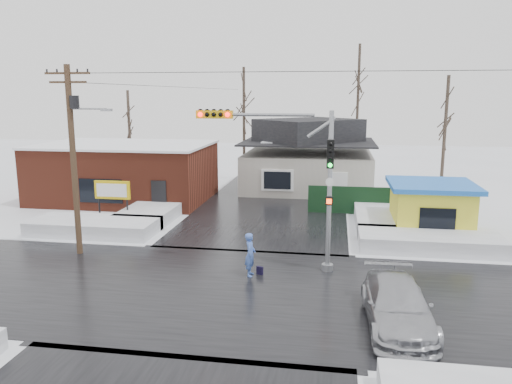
# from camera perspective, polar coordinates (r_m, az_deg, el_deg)

# --- Properties ---
(ground) EXTENTS (120.00, 120.00, 0.00)m
(ground) POSITION_cam_1_polar(r_m,az_deg,el_deg) (20.17, -3.71, -11.23)
(ground) COLOR white
(ground) RESTS_ON ground
(road_ns) EXTENTS (10.00, 120.00, 0.02)m
(road_ns) POSITION_cam_1_polar(r_m,az_deg,el_deg) (20.17, -3.71, -11.20)
(road_ns) COLOR black
(road_ns) RESTS_ON ground
(road_ew) EXTENTS (120.00, 10.00, 0.02)m
(road_ew) POSITION_cam_1_polar(r_m,az_deg,el_deg) (20.17, -3.71, -11.20)
(road_ew) COLOR black
(road_ew) RESTS_ON ground
(snowbank_nw) EXTENTS (7.00, 3.00, 0.80)m
(snowbank_nw) POSITION_cam_1_polar(r_m,az_deg,el_deg) (29.35, -17.99, -3.75)
(snowbank_nw) COLOR white
(snowbank_nw) RESTS_ON ground
(snowbank_ne) EXTENTS (7.00, 3.00, 0.80)m
(snowbank_ne) POSITION_cam_1_polar(r_m,az_deg,el_deg) (26.63, 19.21, -5.34)
(snowbank_ne) COLOR white
(snowbank_ne) RESTS_ON ground
(snowbank_nside_w) EXTENTS (3.00, 8.00, 0.80)m
(snowbank_nside_w) POSITION_cam_1_polar(r_m,az_deg,el_deg) (33.00, -10.97, -1.79)
(snowbank_nside_w) COLOR white
(snowbank_nside_w) RESTS_ON ground
(snowbank_nside_e) EXTENTS (3.00, 8.00, 0.80)m
(snowbank_nside_e) POSITION_cam_1_polar(r_m,az_deg,el_deg) (31.15, 14.03, -2.69)
(snowbank_nside_e) COLOR white
(snowbank_nside_e) RESTS_ON ground
(traffic_signal) EXTENTS (6.05, 0.68, 7.00)m
(traffic_signal) POSITION_cam_1_polar(r_m,az_deg,el_deg) (21.44, 4.27, 2.72)
(traffic_signal) COLOR gray
(traffic_signal) RESTS_ON ground
(utility_pole) EXTENTS (3.15, 0.44, 9.00)m
(utility_pole) POSITION_cam_1_polar(r_m,az_deg,el_deg) (24.98, -20.08, 4.60)
(utility_pole) COLOR #382619
(utility_pole) RESTS_ON ground
(brick_building) EXTENTS (12.20, 8.20, 4.12)m
(brick_building) POSITION_cam_1_polar(r_m,az_deg,el_deg) (37.82, -14.69, 2.27)
(brick_building) COLOR maroon
(brick_building) RESTS_ON ground
(marquee_sign) EXTENTS (2.20, 0.21, 2.55)m
(marquee_sign) POSITION_cam_1_polar(r_m,az_deg,el_deg) (31.20, -16.09, 0.09)
(marquee_sign) COLOR black
(marquee_sign) RESTS_ON ground
(house) EXTENTS (10.40, 8.40, 5.76)m
(house) POSITION_cam_1_polar(r_m,az_deg,el_deg) (40.54, 5.97, 3.93)
(house) COLOR #B8B1A6
(house) RESTS_ON ground
(kiosk) EXTENTS (4.60, 4.60, 2.88)m
(kiosk) POSITION_cam_1_polar(r_m,az_deg,el_deg) (29.31, 19.32, -1.72)
(kiosk) COLOR yellow
(kiosk) RESTS_ON ground
(fence) EXTENTS (8.00, 0.12, 1.80)m
(fence) POSITION_cam_1_polar(r_m,az_deg,el_deg) (32.95, 12.93, -1.00)
(fence) COLOR black
(fence) RESTS_ON ground
(tree_far_left) EXTENTS (3.00, 3.00, 10.00)m
(tree_far_left) POSITION_cam_1_polar(r_m,az_deg,el_deg) (44.93, -1.40, 11.50)
(tree_far_left) COLOR #332821
(tree_far_left) RESTS_ON ground
(tree_far_mid) EXTENTS (3.00, 3.00, 12.00)m
(tree_far_mid) POSITION_cam_1_polar(r_m,az_deg,el_deg) (46.24, 11.68, 13.24)
(tree_far_mid) COLOR #332821
(tree_far_mid) RESTS_ON ground
(tree_far_right) EXTENTS (3.00, 3.00, 9.00)m
(tree_far_right) POSITION_cam_1_polar(r_m,az_deg,el_deg) (38.95, 21.00, 9.67)
(tree_far_right) COLOR #332821
(tree_far_right) RESTS_ON ground
(tree_far_west) EXTENTS (3.00, 3.00, 8.00)m
(tree_far_west) POSITION_cam_1_polar(r_m,az_deg,el_deg) (45.96, -14.38, 9.17)
(tree_far_west) COLOR #332821
(tree_far_west) RESTS_ON ground
(pedestrian) EXTENTS (0.47, 0.70, 1.88)m
(pedestrian) POSITION_cam_1_polar(r_m,az_deg,el_deg) (21.38, -0.66, -7.20)
(pedestrian) COLOR #4669C5
(pedestrian) RESTS_ON ground
(car) EXTENTS (2.32, 5.22, 1.49)m
(car) POSITION_cam_1_polar(r_m,az_deg,el_deg) (17.65, 15.86, -12.40)
(car) COLOR #B0B1B7
(car) RESTS_ON ground
(shopping_bag) EXTENTS (0.30, 0.22, 0.35)m
(shopping_bag) POSITION_cam_1_polar(r_m,az_deg,el_deg) (21.75, 0.43, -9.01)
(shopping_bag) COLOR black
(shopping_bag) RESTS_ON ground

